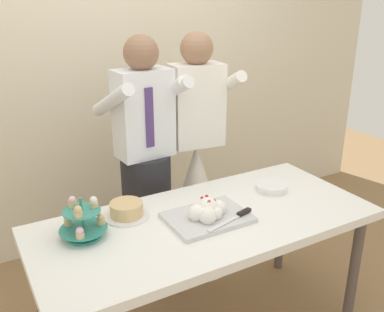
{
  "coord_description": "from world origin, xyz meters",
  "views": [
    {
      "loc": [
        -1.05,
        -1.7,
        1.88
      ],
      "look_at": [
        -0.0,
        0.15,
        1.07
      ],
      "focal_mm": 40.43,
      "sensor_mm": 36.0,
      "label": 1
    }
  ],
  "objects_px": {
    "round_cake": "(127,210)",
    "main_cake_tray": "(207,213)",
    "person_groom": "(146,180)",
    "dessert_table": "(206,231)",
    "person_bride": "(196,189)",
    "plate_stack": "(271,187)",
    "cupcake_stand": "(83,222)"
  },
  "relations": [
    {
      "from": "round_cake",
      "to": "main_cake_tray",
      "type": "bearing_deg",
      "value": -34.54
    },
    {
      "from": "round_cake",
      "to": "person_groom",
      "type": "height_order",
      "value": "person_groom"
    },
    {
      "from": "dessert_table",
      "to": "main_cake_tray",
      "type": "height_order",
      "value": "main_cake_tray"
    },
    {
      "from": "main_cake_tray",
      "to": "person_bride",
      "type": "bearing_deg",
      "value": 64.14
    },
    {
      "from": "main_cake_tray",
      "to": "person_groom",
      "type": "xyz_separation_m",
      "value": [
        -0.05,
        0.68,
        -0.07
      ]
    },
    {
      "from": "dessert_table",
      "to": "plate_stack",
      "type": "bearing_deg",
      "value": 11.14
    },
    {
      "from": "main_cake_tray",
      "to": "person_bride",
      "type": "distance_m",
      "value": 0.82
    },
    {
      "from": "person_groom",
      "to": "cupcake_stand",
      "type": "bearing_deg",
      "value": -136.52
    },
    {
      "from": "person_bride",
      "to": "main_cake_tray",
      "type": "bearing_deg",
      "value": -115.86
    },
    {
      "from": "cupcake_stand",
      "to": "plate_stack",
      "type": "bearing_deg",
      "value": -1.71
    },
    {
      "from": "main_cake_tray",
      "to": "person_groom",
      "type": "relative_size",
      "value": 0.26
    },
    {
      "from": "plate_stack",
      "to": "person_bride",
      "type": "relative_size",
      "value": 0.11
    },
    {
      "from": "cupcake_stand",
      "to": "plate_stack",
      "type": "xyz_separation_m",
      "value": [
        1.12,
        -0.03,
        -0.06
      ]
    },
    {
      "from": "cupcake_stand",
      "to": "person_groom",
      "type": "xyz_separation_m",
      "value": [
        0.56,
        0.53,
        -0.11
      ]
    },
    {
      "from": "cupcake_stand",
      "to": "main_cake_tray",
      "type": "distance_m",
      "value": 0.62
    },
    {
      "from": "round_cake",
      "to": "person_bride",
      "type": "height_order",
      "value": "person_bride"
    },
    {
      "from": "round_cake",
      "to": "person_bride",
      "type": "relative_size",
      "value": 0.14
    },
    {
      "from": "plate_stack",
      "to": "person_groom",
      "type": "bearing_deg",
      "value": 134.94
    },
    {
      "from": "plate_stack",
      "to": "person_groom",
      "type": "xyz_separation_m",
      "value": [
        -0.56,
        0.56,
        -0.05
      ]
    },
    {
      "from": "round_cake",
      "to": "cupcake_stand",
      "type": "bearing_deg",
      "value": -160.62
    },
    {
      "from": "cupcake_stand",
      "to": "person_groom",
      "type": "height_order",
      "value": "person_groom"
    },
    {
      "from": "cupcake_stand",
      "to": "person_groom",
      "type": "relative_size",
      "value": 0.14
    },
    {
      "from": "dessert_table",
      "to": "cupcake_stand",
      "type": "distance_m",
      "value": 0.64
    },
    {
      "from": "main_cake_tray",
      "to": "plate_stack",
      "type": "relative_size",
      "value": 2.28
    },
    {
      "from": "plate_stack",
      "to": "round_cake",
      "type": "relative_size",
      "value": 0.79
    },
    {
      "from": "main_cake_tray",
      "to": "cupcake_stand",
      "type": "bearing_deg",
      "value": 165.95
    },
    {
      "from": "plate_stack",
      "to": "round_cake",
      "type": "height_order",
      "value": "round_cake"
    },
    {
      "from": "dessert_table",
      "to": "person_groom",
      "type": "bearing_deg",
      "value": 94.16
    },
    {
      "from": "cupcake_stand",
      "to": "round_cake",
      "type": "height_order",
      "value": "cupcake_stand"
    },
    {
      "from": "cupcake_stand",
      "to": "round_cake",
      "type": "relative_size",
      "value": 0.96
    },
    {
      "from": "round_cake",
      "to": "plate_stack",
      "type": "bearing_deg",
      "value": -8.08
    },
    {
      "from": "main_cake_tray",
      "to": "plate_stack",
      "type": "height_order",
      "value": "main_cake_tray"
    }
  ]
}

